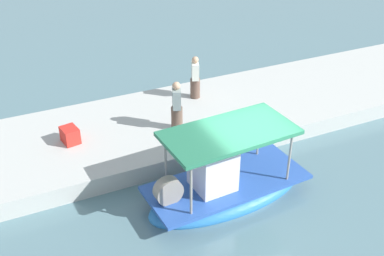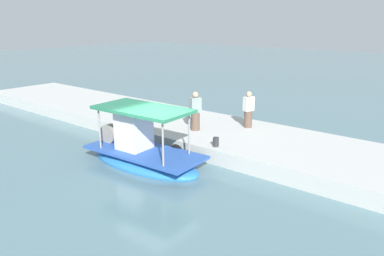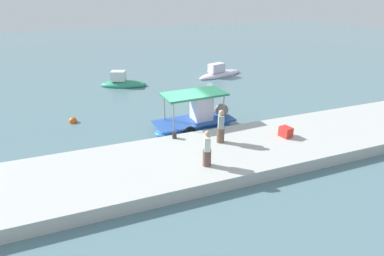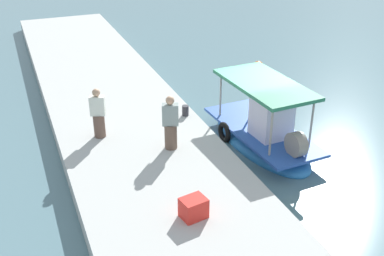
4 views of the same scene
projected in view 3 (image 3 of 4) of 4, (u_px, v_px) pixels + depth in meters
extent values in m
plane|color=slate|center=(182.00, 130.00, 19.23)|extent=(120.00, 120.00, 0.00)
cube|color=#B8BAB5|center=(211.00, 157.00, 15.48)|extent=(36.00, 5.02, 0.61)
ellipsoid|color=#2B78C4|center=(194.00, 128.00, 19.38)|extent=(5.17, 2.30, 0.82)
cube|color=#2B54AD|center=(194.00, 121.00, 19.20)|extent=(4.97, 2.29, 0.10)
cube|color=silver|center=(201.00, 108.00, 19.09)|extent=(1.16, 1.17, 1.60)
cylinder|color=gray|center=(212.00, 101.00, 20.13)|extent=(0.07, 0.07, 1.70)
cylinder|color=gray|center=(224.00, 109.00, 18.85)|extent=(0.07, 0.07, 1.70)
cylinder|color=gray|center=(164.00, 108.00, 18.90)|extent=(0.07, 0.07, 1.70)
cylinder|color=gray|center=(174.00, 117.00, 17.62)|extent=(0.07, 0.07, 1.70)
cube|color=#297754|center=(194.00, 94.00, 18.51)|extent=(3.84, 2.14, 0.12)
torus|color=black|center=(190.00, 132.00, 18.12)|extent=(0.75, 0.22, 0.74)
cylinder|color=gray|center=(222.00, 110.00, 19.77)|extent=(0.82, 0.40, 0.80)
cylinder|color=brown|center=(207.00, 158.00, 13.98)|extent=(0.49, 0.49, 0.79)
cube|color=silver|center=(207.00, 143.00, 13.69)|extent=(0.42, 0.55, 0.66)
sphere|color=tan|center=(207.00, 134.00, 13.51)|extent=(0.26, 0.26, 0.26)
cylinder|color=brown|center=(221.00, 135.00, 16.16)|extent=(0.51, 0.51, 0.83)
cube|color=gray|center=(221.00, 121.00, 15.85)|extent=(0.44, 0.57, 0.68)
sphere|color=tan|center=(221.00, 112.00, 15.66)|extent=(0.27, 0.27, 0.27)
cylinder|color=#2D2D33|center=(174.00, 135.00, 16.67)|extent=(0.24, 0.24, 0.38)
cube|color=red|center=(286.00, 132.00, 16.83)|extent=(0.60, 0.70, 0.54)
sphere|color=orange|center=(73.00, 121.00, 20.27)|extent=(0.50, 0.50, 0.50)
ellipsoid|color=#30946D|center=(124.00, 85.00, 27.96)|extent=(4.35, 2.93, 0.76)
cube|color=silver|center=(118.00, 76.00, 27.63)|extent=(1.48, 1.32, 0.85)
ellipsoid|color=silver|center=(220.00, 75.00, 31.30)|extent=(5.46, 2.95, 0.73)
cube|color=silver|center=(216.00, 68.00, 30.68)|extent=(1.77, 1.29, 0.83)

